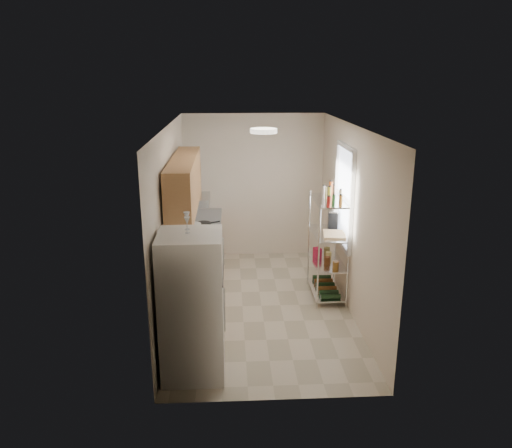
{
  "coord_description": "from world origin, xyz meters",
  "views": [
    {
      "loc": [
        -0.45,
        -6.62,
        3.26
      ],
      "look_at": [
        -0.07,
        0.25,
        1.18
      ],
      "focal_mm": 35.0,
      "sensor_mm": 36.0,
      "label": 1
    }
  ],
  "objects": [
    {
      "name": "range_hood",
      "position": [
        -1.0,
        0.9,
        1.39
      ],
      "size": [
        0.5,
        0.6,
        0.12
      ],
      "primitive_type": "cube",
      "color": "#B7BABC",
      "rests_on": "room"
    },
    {
      "name": "counter_run",
      "position": [
        -0.92,
        0.44,
        0.45
      ],
      "size": [
        0.63,
        3.51,
        0.9
      ],
      "color": "#AB7A48",
      "rests_on": "ground"
    },
    {
      "name": "storage_bag",
      "position": [
        0.89,
        0.49,
        0.63
      ],
      "size": [
        0.12,
        0.15,
        0.14
      ],
      "primitive_type": "cube",
      "rotation": [
        0.0,
        0.0,
        0.31
      ],
      "color": "maroon",
      "rests_on": "bakers_rack"
    },
    {
      "name": "wine_glass_b",
      "position": [
        -0.9,
        -1.48,
        1.75
      ],
      "size": [
        0.07,
        0.07,
        0.2
      ],
      "primitive_type": null,
      "color": "silver",
      "rests_on": "refrigerator"
    },
    {
      "name": "espresso_machine",
      "position": [
        1.14,
        0.62,
        1.14
      ],
      "size": [
        0.17,
        0.23,
        0.25
      ],
      "primitive_type": "cube",
      "rotation": [
        0.0,
        0.0,
        -0.15
      ],
      "color": "black",
      "rests_on": "bakers_rack"
    },
    {
      "name": "refrigerator",
      "position": [
        -0.87,
        -1.64,
        0.83
      ],
      "size": [
        0.68,
        0.68,
        1.65
      ],
      "primitive_type": "cube",
      "color": "white",
      "rests_on": "ground"
    },
    {
      "name": "wine_glass_a",
      "position": [
        -0.89,
        -1.6,
        1.74
      ],
      "size": [
        0.06,
        0.06,
        0.18
      ],
      "primitive_type": null,
      "color": "silver",
      "rests_on": "refrigerator"
    },
    {
      "name": "cutting_board",
      "position": [
        1.07,
        0.17,
        1.02
      ],
      "size": [
        0.37,
        0.45,
        0.03
      ],
      "primitive_type": "cube",
      "rotation": [
        0.0,
        0.0,
        -0.14
      ],
      "color": "tan",
      "rests_on": "bakers_rack"
    },
    {
      "name": "frying_pan_large",
      "position": [
        -0.96,
        0.6,
        0.92
      ],
      "size": [
        0.25,
        0.25,
        0.04
      ],
      "primitive_type": "cylinder",
      "rotation": [
        0.0,
        0.0,
        -0.1
      ],
      "color": "black",
      "rests_on": "counter_run"
    },
    {
      "name": "frying_pan_small",
      "position": [
        -0.87,
        1.13,
        0.92
      ],
      "size": [
        0.33,
        0.33,
        0.05
      ],
      "primitive_type": "cylinder",
      "rotation": [
        0.0,
        0.0,
        0.47
      ],
      "color": "black",
      "rests_on": "counter_run"
    },
    {
      "name": "window",
      "position": [
        1.23,
        0.35,
        1.55
      ],
      "size": [
        0.06,
        1.0,
        1.46
      ],
      "primitive_type": "cube",
      "color": "white",
      "rests_on": "room"
    },
    {
      "name": "upper_cabinets",
      "position": [
        -1.05,
        0.1,
        1.81
      ],
      "size": [
        0.33,
        2.2,
        0.72
      ],
      "primitive_type": "cube",
      "color": "#AB7A48",
      "rests_on": "room"
    },
    {
      "name": "rice_cooker",
      "position": [
        -1.01,
        0.52,
        1.01
      ],
      "size": [
        0.27,
        0.27,
        0.22
      ],
      "primitive_type": "cylinder",
      "color": "white",
      "rests_on": "counter_run"
    },
    {
      "name": "ceiling_dome",
      "position": [
        0.0,
        -0.3,
        2.57
      ],
      "size": [
        0.34,
        0.34,
        0.05
      ],
      "primitive_type": "cylinder",
      "color": "white",
      "rests_on": "room"
    },
    {
      "name": "bakers_rack",
      "position": [
        1.0,
        0.3,
        1.11
      ],
      "size": [
        0.45,
        0.9,
        1.73
      ],
      "color": "silver",
      "rests_on": "ground"
    },
    {
      "name": "room",
      "position": [
        0.0,
        0.0,
        1.3
      ],
      "size": [
        2.52,
        4.42,
        2.62
      ],
      "color": "beige",
      "rests_on": "ground"
    }
  ]
}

